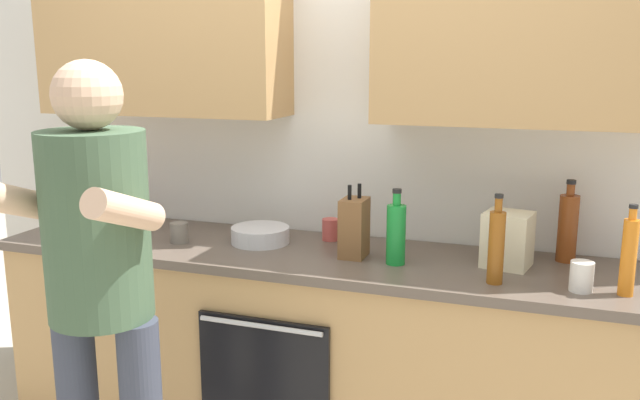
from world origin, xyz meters
TOP-DOWN VIEW (x-y plane):
  - back_wall_unit at (-0.00, 0.27)m, footprint 4.00×0.38m
  - counter at (-0.00, -0.00)m, footprint 2.84×0.67m
  - person_standing at (-0.45, -0.85)m, footprint 0.49×0.45m
  - bottle_hotsauce at (-1.24, 0.17)m, footprint 0.06×0.06m
  - bottle_syrup at (0.76, -0.16)m, footprint 0.06×0.06m
  - bottle_juice at (1.20, -0.14)m, footprint 0.05×0.05m
  - bottle_vinegar at (1.00, 0.21)m, footprint 0.08×0.08m
  - bottle_soda at (0.36, -0.05)m, footprint 0.08×0.08m
  - bottle_wine at (-0.93, -0.13)m, footprint 0.08×0.08m
  - cup_coffee at (1.05, -0.15)m, footprint 0.08×0.08m
  - cup_stoneware at (-0.62, -0.06)m, footprint 0.08×0.08m
  - cup_ceramic at (-0.00, 0.20)m, footprint 0.07×0.07m
  - mixing_bowl at (-0.28, 0.05)m, footprint 0.26×0.26m
  - knife_block at (0.17, -0.01)m, footprint 0.10×0.14m
  - grocery_bag_rice at (0.78, 0.06)m, footprint 0.20×0.19m

SIDE VIEW (x-z plane):
  - counter at x=0.00m, z-range 0.00..0.90m
  - mixing_bowl at x=-0.28m, z-range 0.90..0.97m
  - cup_stoneware at x=-0.62m, z-range 0.90..0.99m
  - cup_ceramic at x=0.00m, z-range 0.90..1.00m
  - cup_coffee at x=1.05m, z-range 0.90..1.01m
  - grocery_bag_rice at x=0.78m, z-range 0.90..1.12m
  - person_standing at x=-0.45m, z-range 0.16..1.86m
  - bottle_hotsauce at x=-1.24m, z-range 0.88..1.15m
  - knife_block at x=0.17m, z-range 0.87..1.18m
  - bottle_soda at x=0.36m, z-range 0.87..1.18m
  - bottle_syrup at x=0.76m, z-range 0.88..1.21m
  - bottle_vinegar at x=1.00m, z-range 0.88..1.21m
  - bottle_juice at x=1.20m, z-range 0.88..1.21m
  - bottle_wine at x=-0.93m, z-range 0.88..1.21m
  - back_wall_unit at x=0.00m, z-range 0.25..2.75m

